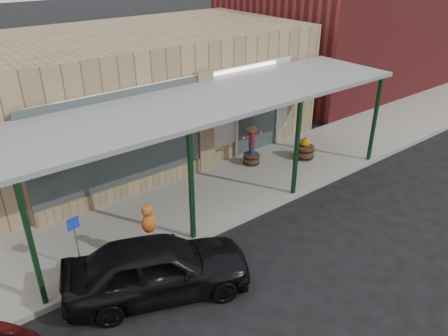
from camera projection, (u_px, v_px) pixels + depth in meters
ground at (305, 256)px, 10.59m from camera, size 120.00×120.00×0.00m
sidewalk at (216, 194)px, 13.09m from camera, size 40.00×3.20×0.15m
storefront at (137, 93)px, 15.37m from camera, size 12.00×6.25×4.20m
awning at (216, 101)px, 11.72m from camera, size 12.00×3.00×3.04m
block_buildings_near at (168, 33)px, 16.43m from camera, size 61.00×8.00×8.00m
barrel_scarecrow at (252, 151)px, 14.54m from camera, size 0.84×0.59×1.39m
barrel_pumpkin at (304, 150)px, 15.03m from camera, size 0.84×0.84×0.78m
handicap_sign at (76, 237)px, 9.58m from camera, size 0.28×0.08×1.37m
parked_sedan at (158, 267)px, 9.22m from camera, size 4.23×2.92×1.65m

